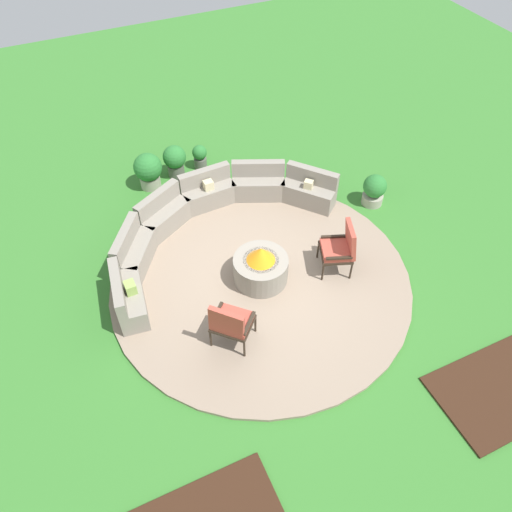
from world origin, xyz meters
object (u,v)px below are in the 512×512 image
(potted_plant_1, at_px, (175,160))
(potted_plant_2, at_px, (148,170))
(lounge_chair_front_left, at_px, (231,322))
(fire_pit, at_px, (261,267))
(curved_stone_bench, at_px, (204,219))
(potted_plant_3, at_px, (374,190))
(lounge_chair_front_right, at_px, (341,247))
(potted_plant_0, at_px, (200,156))

(potted_plant_1, distance_m, potted_plant_2, 0.65)
(lounge_chair_front_left, relative_size, potted_plant_1, 1.37)
(fire_pit, bearing_deg, curved_stone_bench, 106.25)
(potted_plant_1, bearing_deg, fire_pit, -83.69)
(potted_plant_1, bearing_deg, potted_plant_3, -37.33)
(fire_pit, relative_size, curved_stone_bench, 0.20)
(fire_pit, distance_m, curved_stone_bench, 1.66)
(lounge_chair_front_right, xyz_separation_m, potted_plant_3, (1.63, 1.32, -0.24))
(curved_stone_bench, relative_size, potted_plant_3, 7.03)
(fire_pit, xyz_separation_m, potted_plant_0, (0.19, 3.63, -0.05))
(potted_plant_3, bearing_deg, potted_plant_1, 142.67)
(potted_plant_3, bearing_deg, lounge_chair_front_right, -141.11)
(curved_stone_bench, distance_m, potted_plant_0, 2.14)
(lounge_chair_front_left, distance_m, potted_plant_0, 4.83)
(potted_plant_1, bearing_deg, lounge_chair_front_left, -97.49)
(lounge_chair_front_right, bearing_deg, potted_plant_1, 45.28)
(potted_plant_1, bearing_deg, lounge_chair_front_right, -65.44)
(lounge_chair_front_right, bearing_deg, lounge_chair_front_left, 126.70)
(fire_pit, distance_m, potted_plant_2, 3.60)
(fire_pit, distance_m, potted_plant_1, 3.61)
(potted_plant_0, xyz_separation_m, potted_plant_3, (2.84, -2.66, 0.05))
(potted_plant_2, bearing_deg, lounge_chair_front_right, -57.37)
(curved_stone_bench, xyz_separation_m, potted_plant_0, (0.66, 2.04, -0.06))
(fire_pit, relative_size, potted_plant_2, 1.21)
(curved_stone_bench, bearing_deg, potted_plant_0, 72.15)
(potted_plant_2, height_order, potted_plant_3, potted_plant_2)
(potted_plant_1, xyz_separation_m, potted_plant_2, (-0.64, -0.13, 0.02))
(curved_stone_bench, height_order, potted_plant_3, curved_stone_bench)
(lounge_chair_front_right, height_order, potted_plant_3, lounge_chair_front_right)
(potted_plant_3, bearing_deg, potted_plant_2, 148.59)
(curved_stone_bench, xyz_separation_m, potted_plant_2, (-0.57, 1.86, 0.07))
(lounge_chair_front_left, distance_m, potted_plant_3, 4.52)
(fire_pit, xyz_separation_m, lounge_chair_front_right, (1.40, -0.35, 0.23))
(curved_stone_bench, distance_m, potted_plant_1, 1.99)
(potted_plant_1, xyz_separation_m, potted_plant_3, (3.43, -2.62, -0.06))
(lounge_chair_front_left, xyz_separation_m, potted_plant_0, (1.20, 4.67, -0.29))
(fire_pit, height_order, potted_plant_2, fire_pit)
(curved_stone_bench, height_order, potted_plant_0, curved_stone_bench)
(fire_pit, distance_m, lounge_chair_front_right, 1.47)
(lounge_chair_front_left, distance_m, potted_plant_1, 4.67)
(lounge_chair_front_left, relative_size, lounge_chair_front_right, 1.01)
(fire_pit, relative_size, lounge_chair_front_right, 0.96)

